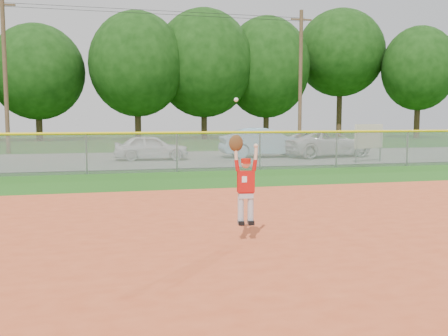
# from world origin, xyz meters

# --- Properties ---
(ground) EXTENTS (120.00, 120.00, 0.00)m
(ground) POSITION_xyz_m (0.00, 0.00, 0.00)
(ground) COLOR #1C4F12
(ground) RESTS_ON ground
(clay_infield) EXTENTS (24.00, 16.00, 0.04)m
(clay_infield) POSITION_xyz_m (0.00, -3.00, 0.02)
(clay_infield) COLOR #C64823
(clay_infield) RESTS_ON ground
(parking_strip) EXTENTS (44.00, 10.00, 0.03)m
(parking_strip) POSITION_xyz_m (0.00, 16.00, 0.01)
(parking_strip) COLOR slate
(parking_strip) RESTS_ON ground
(car_white_a) EXTENTS (3.65, 1.61, 1.22)m
(car_white_a) POSITION_xyz_m (-0.44, 15.36, 0.64)
(car_white_a) COLOR white
(car_white_a) RESTS_ON parking_strip
(car_blue) EXTENTS (4.64, 1.79, 1.51)m
(car_blue) POSITION_xyz_m (5.44, 15.70, 0.78)
(car_blue) COLOR #85AEC7
(car_blue) RESTS_ON parking_strip
(car_white_b) EXTENTS (5.30, 3.17, 1.38)m
(car_white_b) POSITION_xyz_m (8.69, 15.18, 0.72)
(car_white_b) COLOR silver
(car_white_b) RESTS_ON parking_strip
(sponsor_sign) EXTENTS (1.86, 0.82, 1.78)m
(sponsor_sign) POSITION_xyz_m (9.21, 11.84, 1.17)
(sponsor_sign) COLOR gray
(sponsor_sign) RESTS_ON ground
(outfield_fence) EXTENTS (40.06, 0.10, 1.55)m
(outfield_fence) POSITION_xyz_m (0.00, 10.00, 0.88)
(outfield_fence) COLOR gray
(outfield_fence) RESTS_ON ground
(power_lines) EXTENTS (19.40, 0.24, 9.00)m
(power_lines) POSITION_xyz_m (1.00, 22.00, 4.68)
(power_lines) COLOR #4C3823
(power_lines) RESTS_ON ground
(tree_line) EXTENTS (62.37, 13.00, 14.43)m
(tree_line) POSITION_xyz_m (0.96, 37.90, 7.53)
(tree_line) COLOR #422D1C
(tree_line) RESTS_ON ground
(ballplayer) EXTENTS (0.50, 0.22, 2.10)m
(ballplayer) POSITION_xyz_m (-0.53, -1.04, 1.05)
(ballplayer) COLOR silver
(ballplayer) RESTS_ON ground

